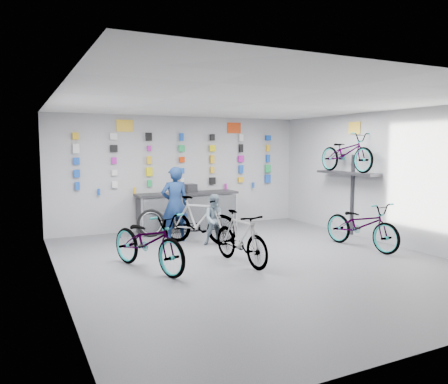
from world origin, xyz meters
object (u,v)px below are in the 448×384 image
bike_right (362,225)px  counter (188,212)px  bike_service (199,220)px  clerk (175,204)px  customer (216,220)px  bike_center (241,238)px  bike_left (148,241)px

bike_right → counter: bearing=120.4°
bike_service → clerk: (-0.40, 0.48, 0.33)m
bike_service → clerk: size_ratio=1.04×
customer → bike_center: bearing=-78.2°
bike_service → customer: 0.41m
bike_service → clerk: 0.70m
clerk → bike_left: bearing=65.8°
bike_left → bike_right: (4.63, -0.38, -0.01)m
counter → bike_service: bearing=-102.4°
bike_service → customer: size_ratio=1.57×
bike_service → bike_center: bearing=-135.1°
bike_right → clerk: bearing=138.1°
clerk → customer: (0.69, -0.77, -0.30)m
bike_center → bike_service: size_ratio=0.92×
bike_service → customer: (0.29, -0.29, 0.03)m
clerk → customer: clerk is taller
bike_left → bike_center: bike_left is taller
bike_center → clerk: clerk is taller
counter → customer: size_ratio=2.36×
bike_left → bike_right: bike_left is taller
bike_center → customer: size_ratio=1.45×
clerk → counter: bearing=-116.9°
bike_left → bike_service: bearing=23.8°
counter → bike_right: (2.65, -3.56, 0.03)m
bike_right → clerk: clerk is taller
bike_left → customer: size_ratio=1.75×
customer → bike_service: bearing=155.2°
bike_center → clerk: (-0.43, 2.42, 0.37)m
clerk → bike_center: bearing=106.9°
counter → clerk: size_ratio=1.55×
counter → bike_right: bearing=-53.4°
bike_service → customer: bearing=-91.4°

